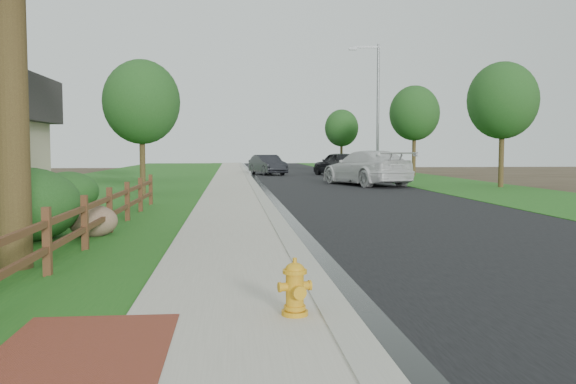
{
  "coord_description": "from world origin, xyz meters",
  "views": [
    {
      "loc": [
        -0.81,
        -6.67,
        1.97
      ],
      "look_at": [
        0.3,
        5.21,
        1.13
      ],
      "focal_mm": 38.0,
      "sensor_mm": 36.0,
      "label": 1
    }
  ],
  "objects": [
    {
      "name": "brick_patch",
      "position": [
        -2.2,
        -1.0,
        0.06
      ],
      "size": [
        1.6,
        2.4,
        0.11
      ],
      "primitive_type": "cube",
      "color": "brown",
      "rests_on": "ground"
    },
    {
      "name": "tree_mid_left",
      "position": [
        -6.29,
        31.69,
        4.55
      ],
      "size": [
        3.68,
        3.68,
        6.59
      ],
      "color": "#3D2C19",
      "rests_on": "ground"
    },
    {
      "name": "ground",
      "position": [
        0.0,
        0.0,
        0.0
      ],
      "size": [
        120.0,
        120.0,
        0.0
      ],
      "primitive_type": "plane",
      "color": "#352C1D"
    },
    {
      "name": "dark_car_far",
      "position": [
        2.0,
        40.38,
        0.79
      ],
      "size": [
        2.9,
        4.95,
        1.54
      ],
      "primitive_type": "imported",
      "rotation": [
        0.0,
        0.0,
        0.29
      ],
      "color": "black",
      "rests_on": "road"
    },
    {
      "name": "verge_far",
      "position": [
        11.5,
        35.0,
        0.02
      ],
      "size": [
        6.0,
        90.0,
        0.04
      ],
      "primitive_type": "cube",
      "color": "#1B5418",
      "rests_on": "ground"
    },
    {
      "name": "tree_near_left",
      "position": [
        -4.58,
        19.86,
        3.97
      ],
      "size": [
        3.26,
        3.26,
        5.78
      ],
      "color": "#3D2C19",
      "rests_on": "ground"
    },
    {
      "name": "lawn_near",
      "position": [
        -8.0,
        35.0,
        0.02
      ],
      "size": [
        9.0,
        90.0,
        0.04
      ],
      "primitive_type": "cube",
      "color": "#1B5418",
      "rests_on": "ground"
    },
    {
      "name": "sidewalk",
      "position": [
        -0.9,
        35.0,
        0.05
      ],
      "size": [
        2.2,
        90.0,
        0.1
      ],
      "primitive_type": "cube",
      "color": "#A9A393",
      "rests_on": "ground"
    },
    {
      "name": "dark_car_mid",
      "position": [
        7.2,
        38.39,
        0.91
      ],
      "size": [
        3.61,
        5.61,
        1.78
      ],
      "primitive_type": "imported",
      "rotation": [
        0.0,
        0.0,
        3.46
      ],
      "color": "black",
      "rests_on": "road"
    },
    {
      "name": "road",
      "position": [
        4.6,
        35.0,
        0.01
      ],
      "size": [
        8.0,
        90.0,
        0.02
      ],
      "primitive_type": "cube",
      "color": "black",
      "rests_on": "ground"
    },
    {
      "name": "shrub_d",
      "position": [
        -5.91,
        12.95,
        0.64
      ],
      "size": [
        2.41,
        2.41,
        1.28
      ],
      "primitive_type": "ellipsoid",
      "rotation": [
        0.0,
        0.0,
        -0.34
      ],
      "color": "#1C4317",
      "rests_on": "ground"
    },
    {
      "name": "shrub_c",
      "position": [
        -6.5,
        10.0,
        0.65
      ],
      "size": [
        1.97,
        1.97,
        1.3
      ],
      "primitive_type": "ellipsoid",
      "rotation": [
        0.0,
        0.0,
        -0.1
      ],
      "color": "#1C4317",
      "rests_on": "ground"
    },
    {
      "name": "streetlight",
      "position": [
        8.54,
        32.39,
        4.96
      ],
      "size": [
        2.02,
        0.4,
        8.75
      ],
      "color": "slate",
      "rests_on": "ground"
    },
    {
      "name": "wet_gutter",
      "position": [
        0.75,
        35.0,
        0.02
      ],
      "size": [
        0.5,
        90.0,
        0.0
      ],
      "primitive_type": "cube",
      "color": "black",
      "rests_on": "road"
    },
    {
      "name": "tree_far_right",
      "position": [
        9.0,
        47.06,
        3.87
      ],
      "size": [
        3.0,
        3.0,
        5.53
      ],
      "color": "#3D2C19",
      "rests_on": "ground"
    },
    {
      "name": "tree_mid_right",
      "position": [
        12.62,
        37.22,
        4.62
      ],
      "size": [
        3.67,
        3.67,
        6.65
      ],
      "color": "#3D2C19",
      "rests_on": "ground"
    },
    {
      "name": "grass_strip",
      "position": [
        -2.8,
        35.0,
        0.03
      ],
      "size": [
        1.6,
        90.0,
        0.06
      ],
      "primitive_type": "cube",
      "color": "#1B5418",
      "rests_on": "ground"
    },
    {
      "name": "fire_hydrant",
      "position": [
        -0.1,
        0.06,
        0.4
      ],
      "size": [
        0.43,
        0.35,
        0.65
      ],
      "color": "gold",
      "rests_on": "sidewalk"
    },
    {
      "name": "white_suv",
      "position": [
        6.55,
        26.04,
        0.96
      ],
      "size": [
        4.49,
        6.99,
        1.89
      ],
      "primitive_type": "imported",
      "rotation": [
        0.0,
        0.0,
        3.45
      ],
      "color": "silver",
      "rests_on": "road"
    },
    {
      "name": "shrub_b",
      "position": [
        -5.15,
        6.67,
        0.8
      ],
      "size": [
        2.95,
        2.95,
        1.59
      ],
      "primitive_type": "ellipsoid",
      "rotation": [
        0.0,
        0.0,
        -0.37
      ],
      "color": "#1C4317",
      "rests_on": "ground"
    },
    {
      "name": "curb",
      "position": [
        0.4,
        35.0,
        0.06
      ],
      "size": [
        0.4,
        90.0,
        0.12
      ],
      "primitive_type": "cube",
      "color": "gray",
      "rests_on": "ground"
    },
    {
      "name": "ranch_fence",
      "position": [
        -3.6,
        6.4,
        0.62
      ],
      "size": [
        0.12,
        16.92,
        1.1
      ],
      "color": "#4C2619",
      "rests_on": "ground"
    },
    {
      "name": "boulder",
      "position": [
        -3.9,
        7.22,
        0.37
      ],
      "size": [
        1.3,
        1.12,
        0.73
      ],
      "primitive_type": "ellipsoid",
      "rotation": [
        0.0,
        0.0,
        -0.31
      ],
      "color": "brown",
      "rests_on": "ground"
    },
    {
      "name": "tree_near_right",
      "position": [
        13.0,
        23.43,
        4.45
      ],
      "size": [
        3.57,
        3.57,
        6.43
      ],
      "color": "#3D2C19",
      "rests_on": "ground"
    }
  ]
}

